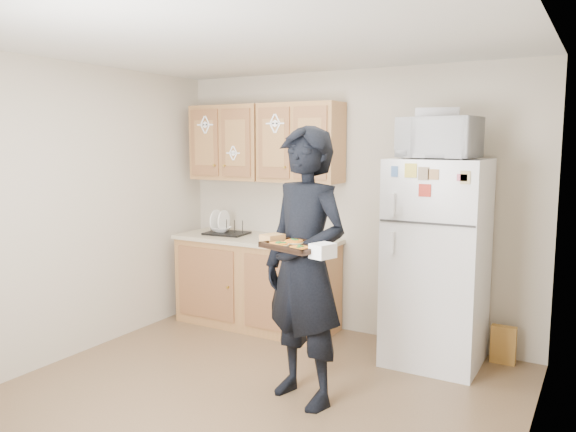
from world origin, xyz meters
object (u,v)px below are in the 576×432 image
Objects in this scene: baking_tray at (296,247)px; microwave at (439,138)px; dish_rack at (227,226)px; person at (305,267)px; refrigerator at (437,262)px.

microwave reaches higher than baking_tray.
microwave reaches higher than dish_rack.
dish_rack is (-1.55, 1.21, 0.01)m from person.
person is 4.79× the size of baking_tray.
microwave reaches higher than person.
baking_tray reaches higher than dish_rack.
baking_tray is at bearing -42.43° from dish_rack.
baking_tray is (0.09, -0.29, 0.19)m from person.
microwave is (0.51, 1.40, 0.70)m from baking_tray.
refrigerator is 1.02m from microwave.
person is 0.36m from baking_tray.
person reaches higher than baking_tray.
baking_tray is 1.65m from microwave.
refrigerator is 0.87× the size of person.
baking_tray is at bearing -109.70° from refrigerator.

